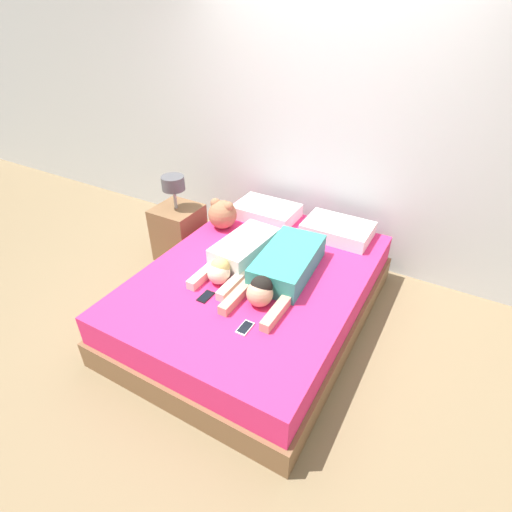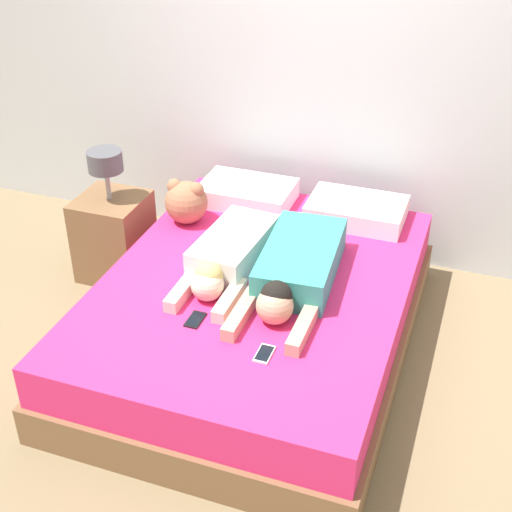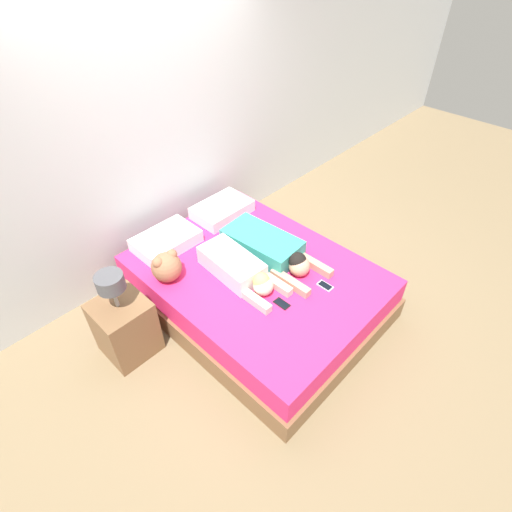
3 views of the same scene
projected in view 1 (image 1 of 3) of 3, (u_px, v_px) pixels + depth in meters
The scene contains 11 objects.
ground_plane at pixel (256, 316), 3.40m from camera, with size 12.00×12.00×0.00m, color #7F6B4C.
wall_back at pixel (325, 125), 3.58m from camera, with size 12.00×0.06×2.60m.
bed at pixel (256, 295), 3.27m from camera, with size 1.66×2.20×0.46m.
pillow_head_left at pixel (267, 211), 3.86m from camera, with size 0.59×0.40×0.13m.
pillow_head_right at pixel (338, 230), 3.56m from camera, with size 0.59×0.40×0.13m.
person_left at pixel (239, 254), 3.18m from camera, with size 0.35×0.89×0.20m.
person_right at pixel (282, 268), 3.02m from camera, with size 0.43×1.06×0.22m.
cell_phone_left at pixel (206, 297), 2.88m from camera, with size 0.07×0.13×0.01m.
cell_phone_right at pixel (245, 328), 2.61m from camera, with size 0.07×0.13×0.01m.
plush_toy at pixel (222, 214), 3.65m from camera, with size 0.26×0.26×0.28m.
nightstand at pixel (179, 230), 4.00m from camera, with size 0.42×0.42×0.88m.
Camera 1 is at (1.26, -2.21, 2.31)m, focal length 28.00 mm.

